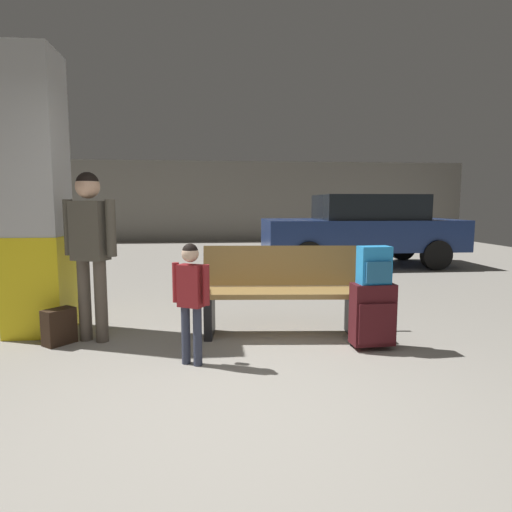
{
  "coord_description": "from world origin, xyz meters",
  "views": [
    {
      "loc": [
        -0.12,
        -2.61,
        1.32
      ],
      "look_at": [
        0.27,
        1.3,
        0.85
      ],
      "focal_mm": 30.6,
      "sensor_mm": 36.0,
      "label": 1
    }
  ],
  "objects": [
    {
      "name": "child",
      "position": [
        -0.31,
        0.91,
        0.62
      ],
      "size": [
        0.31,
        0.26,
        1.01
      ],
      "color": "#33384C",
      "rests_on": "ground_plane"
    },
    {
      "name": "adult",
      "position": [
        -1.28,
        1.63,
        1.0
      ],
      "size": [
        0.52,
        0.29,
        1.62
      ],
      "color": "brown",
      "rests_on": "ground_plane"
    },
    {
      "name": "bench",
      "position": [
        0.56,
        1.7,
        0.44
      ],
      "size": [
        1.64,
        0.66,
        0.89
      ],
      "color": "#9E7A42",
      "rests_on": "ground_plane"
    },
    {
      "name": "ground_plane",
      "position": [
        0.0,
        4.0,
        -0.05
      ],
      "size": [
        18.0,
        18.0,
        0.1
      ],
      "primitive_type": "cube",
      "color": "gray"
    },
    {
      "name": "structural_pillar",
      "position": [
        -1.89,
        1.98,
        1.39
      ],
      "size": [
        0.57,
        0.57,
        2.8
      ],
      "color": "yellow",
      "rests_on": "ground_plane"
    },
    {
      "name": "backpack_bright",
      "position": [
        1.32,
        1.14,
        0.77
      ],
      "size": [
        0.29,
        0.21,
        0.34
      ],
      "color": "#268CD8",
      "rests_on": "suitcase"
    },
    {
      "name": "parked_car_near",
      "position": [
        3.07,
        6.45,
        0.81
      ],
      "size": [
        4.11,
        1.81,
        1.51
      ],
      "color": "navy",
      "rests_on": "ground_plane"
    },
    {
      "name": "suitcase",
      "position": [
        1.32,
        1.14,
        0.32
      ],
      "size": [
        0.39,
        0.24,
        0.6
      ],
      "color": "#471419",
      "rests_on": "ground_plane"
    },
    {
      "name": "garage_back_wall",
      "position": [
        0.0,
        12.86,
        1.4
      ],
      "size": [
        18.0,
        0.12,
        2.8
      ],
      "primitive_type": "cube",
      "color": "gray",
      "rests_on": "ground_plane"
    },
    {
      "name": "backpack_dark_floor",
      "position": [
        -1.58,
        1.57,
        0.17
      ],
      "size": [
        0.31,
        0.32,
        0.34
      ],
      "color": "black",
      "rests_on": "ground_plane"
    }
  ]
}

